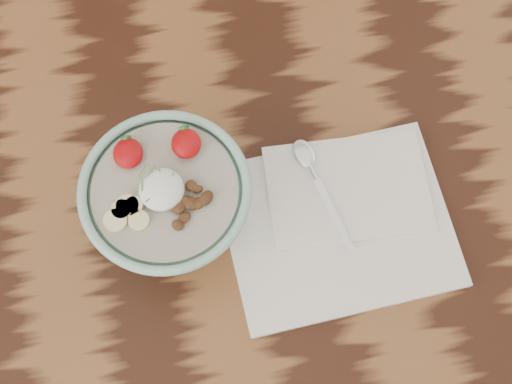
% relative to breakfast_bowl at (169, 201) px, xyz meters
% --- Properties ---
extents(table, '(1.60, 0.90, 0.75)m').
position_rel_breakfast_bowl_xyz_m(table, '(-0.05, -0.06, -0.16)').
color(table, black).
rests_on(table, ground).
extents(breakfast_bowl, '(0.20, 0.20, 0.14)m').
position_rel_breakfast_bowl_xyz_m(breakfast_bowl, '(0.00, 0.00, 0.00)').
color(breakfast_bowl, '#8BBBA6').
rests_on(breakfast_bowl, table).
extents(napkin, '(0.30, 0.25, 0.02)m').
position_rel_breakfast_bowl_xyz_m(napkin, '(0.21, -0.04, -0.06)').
color(napkin, white).
rests_on(napkin, table).
extents(spoon, '(0.06, 0.16, 0.01)m').
position_rel_breakfast_bowl_xyz_m(spoon, '(0.19, 0.03, -0.05)').
color(spoon, silver).
rests_on(spoon, napkin).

